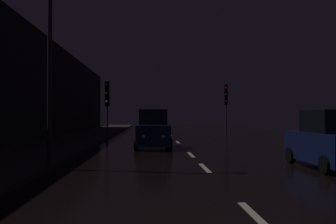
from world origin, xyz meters
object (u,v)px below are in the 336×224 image
at_px(traffic_light_far_right, 226,99).
at_px(streetlamp_overhead, 62,22).
at_px(traffic_light_far_left, 107,98).
at_px(car_approaching_headlights, 153,130).
at_px(car_parked_right_near, 330,141).

distance_m(traffic_light_far_right, streetlamp_overhead, 23.27).
height_order(traffic_light_far_left, car_approaching_headlights, traffic_light_far_left).
bearing_deg(traffic_light_far_right, streetlamp_overhead, -17.23).
bearing_deg(streetlamp_overhead, traffic_light_far_right, 63.78).
distance_m(traffic_light_far_left, streetlamp_overhead, 14.95).
height_order(traffic_light_far_right, car_parked_right_near, traffic_light_far_right).
distance_m(car_approaching_headlights, car_parked_right_near, 10.33).
distance_m(traffic_light_far_right, car_approaching_headlights, 14.80).
bearing_deg(traffic_light_far_left, car_parked_right_near, 38.85).
height_order(traffic_light_far_left, car_parked_right_near, traffic_light_far_left).
xyz_separation_m(streetlamp_overhead, car_approaching_headlights, (3.23, 8.04, -4.13)).
height_order(traffic_light_far_right, car_approaching_headlights, traffic_light_far_right).
distance_m(streetlamp_overhead, car_parked_right_near, 10.35).
bearing_deg(traffic_light_far_right, car_approaching_headlights, -19.80).
bearing_deg(car_approaching_headlights, traffic_light_far_left, -152.95).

